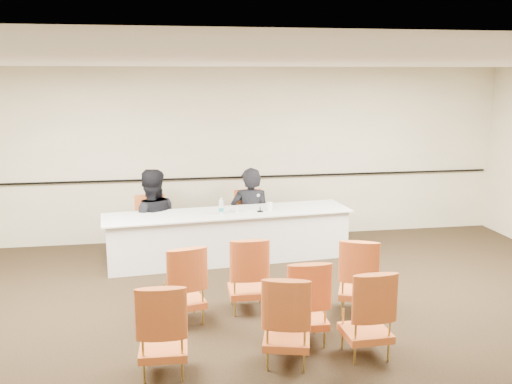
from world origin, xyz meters
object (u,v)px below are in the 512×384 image
Objects in this scene: aud_chair_front_mid at (248,273)px; microphone at (260,204)px; panelist_second at (151,226)px; panelist_second_chair at (151,226)px; aud_chair_back_mid at (287,319)px; coffee_cup at (270,207)px; aud_chair_back_left at (163,327)px; panel_table at (229,236)px; aud_chair_back_right at (366,312)px; aud_chair_front_left at (183,283)px; panelist_main at (251,221)px; aud_chair_front_right at (359,275)px; drinking_glass at (237,209)px; aud_chair_extra at (305,300)px; panelist_main_chair at (251,220)px; water_bottle at (221,206)px.

microphone is at bearing 77.07° from aud_chair_front_mid.
microphone is (1.68, -0.54, 0.43)m from panelist_second.
panelist_second_chair is 1.00× the size of aud_chair_back_mid.
aud_chair_back_left is at bearing -116.89° from coffee_cup.
aud_chair_back_right is (1.01, -3.36, 0.09)m from panel_table.
panelist_second is 1.97× the size of aud_chair_front_mid.
aud_chair_front_left is 1.52m from aud_chair_back_mid.
panelist_second reaches higher than panelist_main.
panelist_main reaches higher than panelist_second_chair.
panelist_second is 1.94m from coffee_cup.
aud_chair_back_left is 1.22m from aud_chair_back_mid.
aud_chair_front_right is 1.12m from aud_chair_back_right.
panelist_second_chair is 1.45m from drinking_glass.
aud_chair_extra is at bearing -43.26° from aud_chair_front_left.
panelist_second_chair is at bearing 85.26° from aud_chair_front_left.
panelist_second is 1.97× the size of aud_chair_front_left.
panelist_main is 1.94× the size of aud_chair_extra.
aud_chair_front_left and aud_chair_back_right have the same top height.
aud_chair_extra is at bearing -93.67° from coffee_cup.
drinking_glass is 0.74× the size of coffee_cup.
panelist_second_chair is 1.94m from coffee_cup.
panelist_main is 0.77m from coffee_cup.
panelist_second_chair is 2.70m from aud_chair_front_left.
drinking_glass is at bearing 166.62° from microphone.
panelist_second_chair is (-1.64, -0.16, 0.03)m from panelist_main.
coffee_cup is (1.84, -0.48, 0.36)m from panelist_second.
panelist_main is at bearing 48.39° from panel_table.
panel_table is at bearing 75.42° from aud_chair_back_left.
panelist_main_chair is 2.65m from aud_chair_front_mid.
panelist_second_chair is at bearing 117.00° from aud_chair_extra.
microphone reaches higher than aud_chair_front_mid.
aud_chair_front_right and aud_chair_back_right have the same top height.
aud_chair_back_left is at bearing 87.80° from panelist_second.
aud_chair_front_mid is 1.06m from aud_chair_extra.
aud_chair_back_left is (0.14, -3.84, 0.00)m from panelist_second_chair.
aud_chair_extra is (0.58, -2.84, -0.42)m from water_bottle.
aud_chair_back_mid is 0.84m from aud_chair_back_right.
panel_table is 2.06× the size of panelist_second.
water_bottle is 3.42m from aud_chair_back_left.
microphone is 2.03m from aud_chair_front_mid.
panelist_main_chair and aud_chair_front_left have the same top height.
aud_chair_front_left is 1.00× the size of aud_chair_extra.
panelist_main is 3.57m from aud_chair_extra.
aud_chair_back_left is (-1.70, -3.36, -0.36)m from coffee_cup.
drinking_glass is at bearing -24.69° from panelist_second_chair.
microphone is at bearing 131.76° from aud_chair_front_right.
aud_chair_back_mid is (-0.28, -4.00, 0.03)m from panelist_main.
coffee_cup is (0.77, 0.09, -0.06)m from water_bottle.
aud_chair_extra is at bearing 141.66° from aud_chair_back_right.
panel_table is 4.04× the size of panelist_main_chair.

